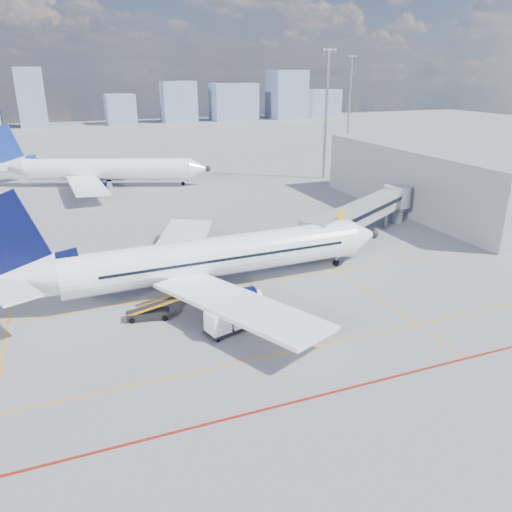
{
  "coord_description": "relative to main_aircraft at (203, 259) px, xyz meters",
  "views": [
    {
      "loc": [
        -13.92,
        -37.49,
        21.17
      ],
      "look_at": [
        3.15,
        5.67,
        4.0
      ],
      "focal_mm": 35.0,
      "sensor_mm": 36.0,
      "label": 1
    }
  ],
  "objects": [
    {
      "name": "main_aircraft",
      "position": [
        0.0,
        0.0,
        0.0
      ],
      "size": [
        42.29,
        36.84,
        12.32
      ],
      "rotation": [
        0.0,
        0.0,
        0.03
      ],
      "color": "white",
      "rests_on": "ground"
    },
    {
      "name": "second_aircraft",
      "position": [
        -5.19,
        55.6,
        -0.0
      ],
      "size": [
        41.17,
        34.93,
        12.49
      ],
      "rotation": [
        0.0,
        0.0,
        -0.36
      ],
      "color": "white",
      "rests_on": "ground"
    },
    {
      "name": "baggage_tug",
      "position": [
        2.51,
        -10.8,
        -2.56
      ],
      "size": [
        2.05,
        1.32,
        1.38
      ],
      "rotation": [
        0.0,
        0.0,
        0.07
      ],
      "color": "white",
      "rests_on": "ground"
    },
    {
      "name": "floodlight_mast_far",
      "position": [
        66.43,
        81.2,
        10.37
      ],
      "size": [
        3.2,
        0.61,
        25.45
      ],
      "color": "gray",
      "rests_on": "ground"
    },
    {
      "name": "apron_markings",
      "position": [
        0.86,
        -12.7,
        -3.21
      ],
      "size": [
        90.0,
        35.12,
        0.01
      ],
      "color": "orange",
      "rests_on": "ground"
    },
    {
      "name": "terminal_block",
      "position": [
        41.38,
        17.21,
        1.78
      ],
      "size": [
        10.0,
        42.0,
        10.0
      ],
      "color": "#9CA0A5",
      "rests_on": "ground"
    },
    {
      "name": "cargo_dolly",
      "position": [
        -0.71,
        -9.96,
        -1.99
      ],
      "size": [
        4.43,
        2.85,
        2.25
      ],
      "rotation": [
        0.0,
        0.0,
        0.27
      ],
      "color": "black",
      "rests_on": "ground"
    },
    {
      "name": "distant_skyline",
      "position": [
        -2.33,
        181.21,
        7.47
      ],
      "size": [
        248.63,
        15.71,
        28.64
      ],
      "color": "gray",
      "rests_on": "ground"
    },
    {
      "name": "floodlight_mast_ne",
      "position": [
        39.43,
        46.2,
        10.37
      ],
      "size": [
        3.2,
        0.61,
        25.45
      ],
      "color": "gray",
      "rests_on": "ground"
    },
    {
      "name": "jet_bridge",
      "position": [
        24.94,
        8.12,
        0.52
      ],
      "size": [
        23.55,
        15.78,
        6.3
      ],
      "color": "#9CA0A5",
      "rests_on": "ground"
    },
    {
      "name": "belt_loader",
      "position": [
        -6.5,
        -4.85,
        -2.64
      ],
      "size": [
        5.56,
        2.27,
        2.23
      ],
      "rotation": [
        0.0,
        0.0,
        -0.2
      ],
      "color": "black",
      "rests_on": "ground"
    },
    {
      "name": "ramp_worker",
      "position": [
        6.38,
        -12.71,
        -2.43
      ],
      "size": [
        0.61,
        0.68,
        1.57
      ],
      "primitive_type": "imported",
      "rotation": [
        0.0,
        0.0,
        1.05
      ],
      "color": "yellow",
      "rests_on": "ground"
    },
    {
      "name": "ground",
      "position": [
        1.43,
        -8.79,
        -3.22
      ],
      "size": [
        420.0,
        420.0,
        0.0
      ],
      "primitive_type": "plane",
      "color": "gray",
      "rests_on": "ground"
    }
  ]
}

